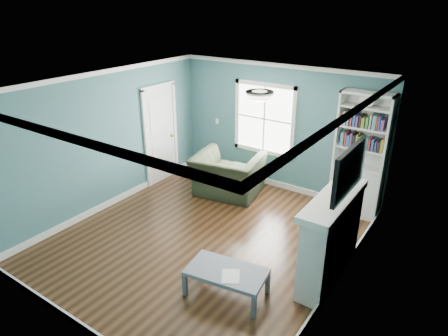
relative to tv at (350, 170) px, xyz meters
The scene contains 13 objects.
floor 2.80m from the tv, behind, with size 5.00×5.00×0.00m, color black.
room_walls 2.21m from the tv, behind, with size 5.00×5.00×5.00m.
trim 2.26m from the tv, behind, with size 4.50×5.00×2.60m.
window 3.40m from the tv, 137.57° to the left, with size 1.40×0.06×1.50m.
bookshelf 2.29m from the tv, 101.57° to the left, with size 0.90×0.35×2.31m.
fireplace 1.10m from the tv, behind, with size 0.44×1.58×1.30m.
tv is the anchor object (origin of this frame).
door 4.63m from the tv, 164.80° to the left, with size 0.12×0.98×2.17m.
ceiling_fixture 1.54m from the tv, behind, with size 0.38×0.38×0.15m.
light_switch 4.38m from the tv, 148.30° to the left, with size 0.08×0.01×0.12m, color white.
recliner 3.35m from the tv, 153.60° to the left, with size 1.31×0.85×1.14m, color black.
coffee_table 2.12m from the tv, 134.96° to the right, with size 1.14×0.74×0.39m.
paper_sheet 2.07m from the tv, 130.24° to the right, with size 0.23×0.30×0.00m, color white.
Camera 1 is at (3.51, -4.57, 3.76)m, focal length 32.00 mm.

